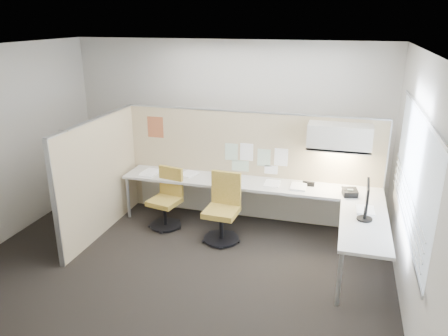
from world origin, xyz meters
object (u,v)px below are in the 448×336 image
(chair_left, at_px, (167,200))
(chair_right, at_px, (223,210))
(phone, at_px, (350,192))
(monitor, at_px, (367,199))
(desk, at_px, (267,195))

(chair_left, relative_size, chair_right, 0.93)
(phone, bearing_deg, chair_left, 171.17)
(monitor, xyz_separation_m, phone, (-0.19, 0.75, -0.23))
(chair_left, bearing_deg, phone, 15.86)
(desk, relative_size, chair_left, 4.33)
(desk, xyz_separation_m, monitor, (1.37, -0.75, 0.41))
(chair_right, bearing_deg, chair_left, 172.24)
(desk, distance_m, chair_right, 0.72)
(chair_left, distance_m, chair_right, 0.99)
(desk, distance_m, chair_left, 1.57)
(chair_right, xyz_separation_m, phone, (1.76, 0.40, 0.32))
(desk, relative_size, chair_right, 4.01)
(desk, distance_m, phone, 1.19)
(chair_left, height_order, chair_right, chair_right)
(chair_left, relative_size, phone, 3.76)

